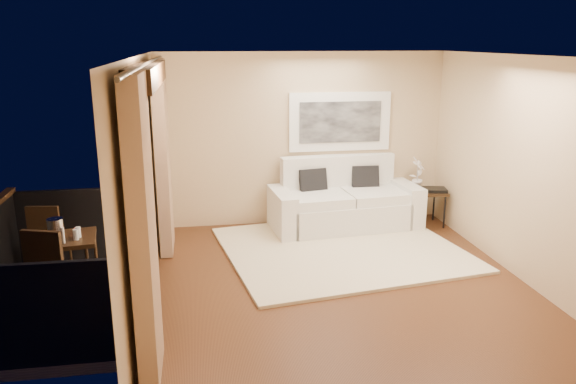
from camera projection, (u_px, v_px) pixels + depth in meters
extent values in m
plane|color=#532E18|center=(340.00, 284.00, 6.81)|extent=(5.00, 5.00, 0.00)
plane|color=white|center=(346.00, 56.00, 6.10)|extent=(5.00, 5.00, 0.00)
plane|color=#C8AE86|center=(303.00, 139.00, 8.83)|extent=(4.50, 0.00, 4.50)
plane|color=#C8AE86|center=(429.00, 257.00, 4.07)|extent=(4.50, 0.00, 4.50)
plane|color=#C8AE86|center=(523.00, 169.00, 6.80)|extent=(0.00, 5.00, 5.00)
plane|color=#C8AE86|center=(154.00, 152.00, 7.87)|extent=(0.00, 2.70, 2.70)
plane|color=#C8AE86|center=(121.00, 243.00, 4.34)|extent=(0.00, 2.70, 2.70)
plane|color=#C8AE86|center=(134.00, 72.00, 5.79)|extent=(0.00, 2.40, 2.40)
cube|color=black|center=(146.00, 75.00, 5.81)|extent=(0.28, 2.40, 0.22)
cube|color=#605B56|center=(69.00, 308.00, 6.34)|extent=(1.80, 2.60, 0.12)
cube|color=black|center=(85.00, 226.00, 7.40)|extent=(1.80, 0.06, 1.00)
cube|color=black|center=(32.00, 316.00, 4.98)|extent=(1.80, 0.06, 1.00)
cube|color=tan|center=(163.00, 158.00, 7.61)|extent=(0.16, 0.75, 2.62)
cube|color=tan|center=(143.00, 233.00, 4.66)|extent=(0.16, 0.75, 2.62)
cylinder|color=#4C473F|center=(147.00, 64.00, 5.79)|extent=(0.04, 4.80, 0.04)
cube|color=white|center=(340.00, 122.00, 8.82)|extent=(1.62, 0.05, 0.92)
cube|color=black|center=(340.00, 122.00, 8.79)|extent=(1.30, 0.02, 0.64)
cube|color=beige|center=(342.00, 249.00, 7.90)|extent=(3.56, 3.22, 0.04)
cube|color=white|center=(345.00, 215.00, 8.76)|extent=(1.93, 1.15, 0.46)
cube|color=white|center=(337.00, 183.00, 9.00)|extent=(1.86, 0.42, 0.89)
cube|color=white|center=(282.00, 213.00, 8.48)|extent=(0.36, 1.00, 0.67)
cube|color=white|center=(404.00, 203.00, 8.98)|extent=(0.36, 1.00, 0.67)
cube|color=white|center=(319.00, 198.00, 8.54)|extent=(0.95, 0.95, 0.15)
cube|color=white|center=(373.00, 194.00, 8.76)|extent=(0.95, 0.95, 0.15)
cube|color=black|center=(313.00, 183.00, 8.72)|extent=(0.46, 0.28, 0.45)
cube|color=black|center=(365.00, 179.00, 8.94)|extent=(0.44, 0.21, 0.45)
cube|color=black|center=(428.00, 192.00, 8.86)|extent=(0.56, 0.56, 0.04)
cylinder|color=black|center=(419.00, 213.00, 8.71)|extent=(0.03, 0.03, 0.53)
cylinder|color=black|center=(445.00, 212.00, 8.77)|extent=(0.03, 0.03, 0.53)
cylinder|color=black|center=(410.00, 206.00, 9.10)|extent=(0.03, 0.03, 0.53)
cylinder|color=black|center=(434.00, 205.00, 9.17)|extent=(0.03, 0.03, 0.53)
cube|color=black|center=(434.00, 190.00, 8.81)|extent=(0.43, 0.35, 0.05)
imported|color=white|center=(418.00, 173.00, 8.90)|extent=(0.32, 0.32, 0.52)
cube|color=black|center=(66.00, 239.00, 6.28)|extent=(0.70, 0.70, 0.05)
cylinder|color=black|center=(41.00, 281.00, 6.10)|extent=(0.04, 0.04, 0.68)
cylinder|color=black|center=(89.00, 278.00, 6.17)|extent=(0.04, 0.04, 0.68)
cylinder|color=black|center=(52.00, 263.00, 6.58)|extent=(0.04, 0.04, 0.68)
cylinder|color=black|center=(97.00, 260.00, 6.66)|extent=(0.04, 0.04, 0.68)
cube|color=black|center=(52.00, 240.00, 7.11)|extent=(0.44, 0.44, 0.05)
cube|color=black|center=(44.00, 226.00, 6.87)|extent=(0.40, 0.10, 0.52)
cylinder|color=black|center=(70.00, 251.00, 7.32)|extent=(0.03, 0.03, 0.40)
cylinder|color=black|center=(46.00, 251.00, 7.31)|extent=(0.03, 0.03, 0.40)
cylinder|color=black|center=(62.00, 260.00, 7.01)|extent=(0.03, 0.03, 0.40)
cylinder|color=black|center=(36.00, 261.00, 7.01)|extent=(0.03, 0.03, 0.40)
cube|color=black|center=(35.00, 287.00, 5.67)|extent=(0.54, 0.54, 0.05)
cube|color=black|center=(43.00, 256.00, 5.79)|extent=(0.42, 0.18, 0.56)
cylinder|color=black|center=(12.00, 315.00, 5.59)|extent=(0.03, 0.03, 0.44)
cylinder|color=black|center=(44.00, 317.00, 5.54)|extent=(0.03, 0.03, 0.44)
cylinder|color=black|center=(32.00, 300.00, 5.92)|extent=(0.03, 0.03, 0.44)
cylinder|color=black|center=(63.00, 302.00, 5.87)|extent=(0.03, 0.03, 0.44)
cylinder|color=silver|center=(56.00, 227.00, 6.31)|extent=(0.18, 0.18, 0.20)
cylinder|color=red|center=(77.00, 231.00, 6.37)|extent=(0.06, 0.06, 0.07)
cylinder|color=silver|center=(63.00, 235.00, 6.07)|extent=(0.04, 0.04, 0.18)
cylinder|color=silver|center=(76.00, 235.00, 6.18)|extent=(0.06, 0.06, 0.12)
cylinder|color=white|center=(78.00, 232.00, 6.26)|extent=(0.06, 0.06, 0.12)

